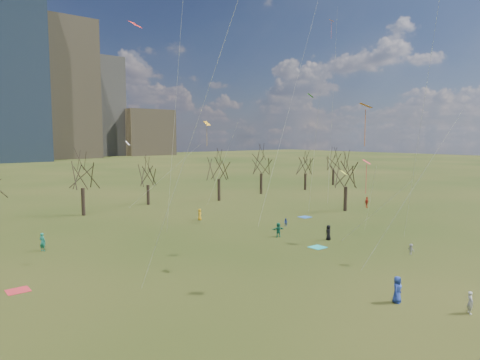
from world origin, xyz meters
TOP-DOWN VIEW (x-y plane):
  - ground at (0.00, 0.00)m, footprint 500.00×500.00m
  - bare_tree_row at (-0.09, 37.22)m, footprint 113.04×29.80m
  - blanket_teal at (5.70, 6.10)m, footprint 1.60×1.50m
  - blanket_navy at (17.26, 18.42)m, footprint 1.60×1.50m
  - blanket_crimson at (-21.59, 11.93)m, footprint 1.60×1.50m
  - person_0 at (-1.51, -7.29)m, footprint 1.05×0.82m
  - person_1 at (0.50, -11.32)m, footprint 0.63×0.65m
  - person_3 at (10.79, -1.45)m, footprint 0.43×0.71m
  - person_5 at (5.74, 12.05)m, footprint 1.63×0.81m
  - person_6 at (9.14, 7.49)m, footprint 0.83×0.98m
  - person_8 at (10.64, 15.70)m, footprint 0.53×0.60m
  - person_10 at (31.38, 17.80)m, footprint 1.06×0.53m
  - person_12 at (4.28, 26.17)m, footprint 0.79×0.92m
  - person_13 at (-17.06, 22.75)m, footprint 0.75×0.82m
  - kites_airborne at (3.32, 9.98)m, footprint 51.10×44.16m

SIDE VIEW (x-z plane):
  - ground at x=0.00m, z-range 0.00..0.00m
  - blanket_teal at x=5.70m, z-range 0.00..0.03m
  - blanket_navy at x=17.26m, z-range 0.00..0.03m
  - blanket_crimson at x=-21.59m, z-range 0.00..0.03m
  - person_8 at x=10.64m, z-range 0.00..1.04m
  - person_3 at x=10.79m, z-range 0.00..1.06m
  - person_1 at x=0.50m, z-range 0.00..1.50m
  - person_12 at x=4.28m, z-range 0.00..1.58m
  - person_5 at x=5.74m, z-range 0.00..1.69m
  - person_6 at x=9.14m, z-range 0.00..1.70m
  - person_10 at x=31.38m, z-range 0.00..1.74m
  - person_13 at x=-17.06m, z-range 0.00..1.88m
  - person_0 at x=-1.51m, z-range 0.00..1.89m
  - bare_tree_row at x=-0.09m, z-range 1.37..10.87m
  - kites_airborne at x=3.32m, z-range -2.34..28.20m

